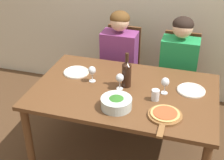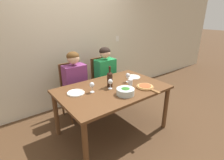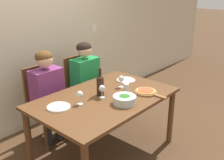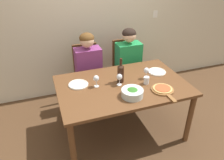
{
  "view_description": "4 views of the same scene",
  "coord_description": "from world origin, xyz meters",
  "views": [
    {
      "loc": [
        0.56,
        -2.25,
        2.19
      ],
      "look_at": [
        -0.12,
        0.02,
        0.82
      ],
      "focal_mm": 50.0,
      "sensor_mm": 36.0,
      "label": 1
    },
    {
      "loc": [
        -1.45,
        -1.88,
        1.8
      ],
      "look_at": [
        0.05,
        0.08,
        0.84
      ],
      "focal_mm": 28.0,
      "sensor_mm": 36.0,
      "label": 2
    },
    {
      "loc": [
        -1.97,
        -1.84,
        1.95
      ],
      "look_at": [
        0.1,
        -0.02,
        0.93
      ],
      "focal_mm": 42.0,
      "sensor_mm": 36.0,
      "label": 3
    },
    {
      "loc": [
        -0.89,
        -2.14,
        2.15
      ],
      "look_at": [
        -0.13,
        0.01,
        0.84
      ],
      "focal_mm": 35.0,
      "sensor_mm": 36.0,
      "label": 4
    }
  ],
  "objects": [
    {
      "name": "broccoli_bowl",
      "position": [
        0.01,
        -0.28,
        0.8
      ],
      "size": [
        0.25,
        0.25,
        0.09
      ],
      "color": "silver",
      "rests_on": "dining_table"
    },
    {
      "name": "back_wall",
      "position": [
        0.0,
        1.28,
        1.35
      ],
      "size": [
        10.0,
        0.06,
        2.7
      ],
      "color": "beige",
      "rests_on": "ground"
    },
    {
      "name": "wine_glass_centre",
      "position": [
        -0.04,
        -0.0,
        0.86
      ],
      "size": [
        0.07,
        0.07,
        0.15
      ],
      "color": "silver",
      "rests_on": "dining_table"
    },
    {
      "name": "person_man",
      "position": [
        0.39,
        0.72,
        0.73
      ],
      "size": [
        0.47,
        0.51,
        1.21
      ],
      "color": "#28282D",
      "rests_on": "ground"
    },
    {
      "name": "pizza_on_board",
      "position": [
        0.4,
        -0.29,
        0.77
      ],
      "size": [
        0.27,
        0.41,
        0.04
      ],
      "color": "brown",
      "rests_on": "dining_table"
    },
    {
      "name": "person_woman",
      "position": [
        -0.25,
        0.72,
        0.73
      ],
      "size": [
        0.47,
        0.51,
        1.21
      ],
      "color": "#28282D",
      "rests_on": "ground"
    },
    {
      "name": "ground_plane",
      "position": [
        0.0,
        0.0,
        0.0
      ],
      "size": [
        40.0,
        40.0,
        0.0
      ],
      "primitive_type": "plane",
      "color": "#4C331E"
    },
    {
      "name": "dining_table",
      "position": [
        0.0,
        0.0,
        0.67
      ],
      "size": [
        1.59,
        1.02,
        0.76
      ],
      "color": "brown",
      "rests_on": "ground"
    },
    {
      "name": "wine_bottle",
      "position": [
        0.0,
        0.07,
        0.88
      ],
      "size": [
        0.08,
        0.08,
        0.32
      ],
      "color": "black",
      "rests_on": "dining_table"
    },
    {
      "name": "chair_right",
      "position": [
        0.39,
        0.84,
        0.51
      ],
      "size": [
        0.42,
        0.42,
        0.98
      ],
      "color": "brown",
      "rests_on": "ground"
    },
    {
      "name": "wine_glass_left",
      "position": [
        -0.32,
        0.06,
        0.86
      ],
      "size": [
        0.07,
        0.07,
        0.15
      ],
      "color": "silver",
      "rests_on": "dining_table"
    },
    {
      "name": "water_tumbler",
      "position": [
        0.28,
        -0.08,
        0.8
      ],
      "size": [
        0.07,
        0.07,
        0.09
      ],
      "color": "silver",
      "rests_on": "dining_table"
    },
    {
      "name": "dinner_plate_right",
      "position": [
        0.56,
        0.14,
        0.76
      ],
      "size": [
        0.24,
        0.24,
        0.02
      ],
      "color": "silver",
      "rests_on": "dining_table"
    },
    {
      "name": "dinner_plate_left",
      "position": [
        -0.52,
        0.16,
        0.76
      ],
      "size": [
        0.24,
        0.24,
        0.02
      ],
      "color": "silver",
      "rests_on": "dining_table"
    },
    {
      "name": "chair_left",
      "position": [
        -0.25,
        0.84,
        0.51
      ],
      "size": [
        0.42,
        0.42,
        0.98
      ],
      "color": "brown",
      "rests_on": "ground"
    },
    {
      "name": "wine_glass_right",
      "position": [
        0.34,
        0.04,
        0.86
      ],
      "size": [
        0.07,
        0.07,
        0.15
      ],
      "color": "silver",
      "rests_on": "dining_table"
    }
  ]
}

